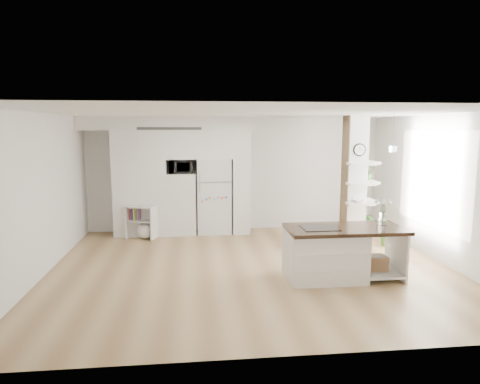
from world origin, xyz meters
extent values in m
cube|color=tan|center=(0.00, 0.00, 0.00)|extent=(7.00, 6.00, 0.01)
cube|color=white|center=(0.00, 0.00, 2.70)|extent=(7.00, 6.00, 0.04)
cube|color=silver|center=(0.00, 3.00, 1.35)|extent=(7.00, 0.04, 2.70)
cube|color=silver|center=(0.00, -3.00, 1.35)|extent=(7.00, 0.04, 2.70)
cube|color=silver|center=(-3.50, 0.00, 1.35)|extent=(0.04, 6.00, 2.70)
cube|color=silver|center=(3.50, 0.00, 1.35)|extent=(0.04, 6.00, 2.70)
cube|color=white|center=(-2.20, 2.67, 1.20)|extent=(1.20, 0.65, 2.40)
cube|color=white|center=(-1.27, 2.67, 0.71)|extent=(0.65, 0.65, 1.42)
cube|color=white|center=(-1.27, 2.67, 2.08)|extent=(0.65, 0.65, 0.65)
cube|color=white|center=(-0.53, 2.67, 2.08)|extent=(0.85, 0.65, 0.65)
cube|color=white|center=(0.10, 2.67, 1.20)|extent=(0.40, 0.65, 2.40)
cube|color=silver|center=(-1.50, 2.65, 2.55)|extent=(4.00, 0.70, 0.30)
cube|color=#262626|center=(-1.50, 2.31, 2.44)|extent=(1.40, 0.04, 0.06)
cube|color=silver|center=(-0.53, 2.68, 0.88)|extent=(0.78, 0.66, 1.75)
cube|color=#B2B2B7|center=(-0.53, 2.34, 1.24)|extent=(0.78, 0.01, 0.03)
cube|color=silver|center=(2.30, 1.20, 1.35)|extent=(0.40, 0.40, 2.70)
cube|color=#9A7E56|center=(2.09, 1.20, 1.35)|extent=(0.02, 0.40, 2.70)
cube|color=#9A7E56|center=(2.30, 1.41, 1.35)|extent=(0.40, 0.02, 2.70)
cylinder|color=black|center=(2.30, 0.99, 2.02)|extent=(0.25, 0.03, 0.25)
cylinder|color=white|center=(2.30, 0.98, 2.02)|extent=(0.21, 0.01, 0.21)
plane|color=white|center=(3.48, 0.30, 1.50)|extent=(0.00, 2.40, 2.40)
cylinder|color=white|center=(1.70, 0.15, 2.12)|extent=(0.12, 0.12, 0.10)
cube|color=white|center=(1.11, -0.69, 0.40)|extent=(1.24, 0.81, 0.80)
cube|color=white|center=(2.01, -0.69, 0.10)|extent=(0.67, 0.81, 0.04)
cube|color=white|center=(2.33, -0.69, 0.40)|extent=(0.03, 0.81, 0.80)
cube|color=black|center=(1.44, -0.69, 0.83)|extent=(1.90, 0.91, 0.06)
cube|color=black|center=(1.02, -0.69, 0.86)|extent=(0.57, 0.48, 0.01)
cube|color=#916846|center=(1.97, -0.69, 0.24)|extent=(0.38, 0.29, 0.24)
cylinder|color=white|center=(2.11, -0.60, 0.96)|extent=(0.12, 0.12, 0.22)
cube|color=white|center=(-2.45, 2.39, 0.37)|extent=(0.14, 0.35, 0.74)
cube|color=white|center=(-1.88, 2.20, 0.37)|extent=(0.14, 0.35, 0.74)
cube|color=white|center=(-2.17, 2.30, 0.73)|extent=(0.71, 0.54, 0.03)
cube|color=white|center=(-2.17, 2.30, 0.40)|extent=(0.68, 0.53, 0.03)
sphere|color=silver|center=(-2.09, 2.27, 0.18)|extent=(0.36, 0.36, 0.36)
imported|color=#407B31|center=(3.00, 1.09, 0.24)|extent=(0.26, 0.21, 0.48)
imported|color=#407B31|center=(3.00, 2.05, 0.23)|extent=(0.31, 0.31, 0.46)
imported|color=#2D2D2D|center=(-1.27, 2.62, 1.57)|extent=(0.54, 0.37, 0.30)
imported|color=#407B31|center=(2.63, 1.30, 1.52)|extent=(0.27, 0.23, 0.30)
imported|color=white|center=(2.30, 0.90, 1.00)|extent=(0.22, 0.22, 0.05)
camera|label=1|loc=(-0.99, -7.23, 2.44)|focal=32.00mm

